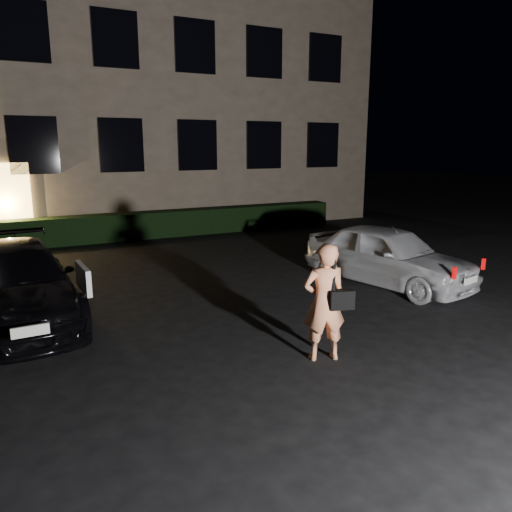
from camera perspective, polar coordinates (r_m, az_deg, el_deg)
name	(u,v)px	position (r m, az deg, el deg)	size (l,w,h in m)	color
ground	(300,359)	(7.36, 5.10, -11.70)	(80.00, 80.00, 0.00)	black
building	(93,64)	(21.17, -18.10, 20.12)	(20.00, 8.11, 12.00)	brown
hedge	(129,226)	(16.76, -14.30, 3.31)	(15.00, 0.70, 0.85)	black
sedan	(15,283)	(9.66, -25.82, -2.82)	(2.13, 4.72, 1.32)	black
hatch	(388,255)	(11.26, 14.83, 0.08)	(2.38, 4.13, 1.32)	silver
man	(325,302)	(7.12, 7.86, -5.24)	(0.71, 0.57, 1.70)	#DD865A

